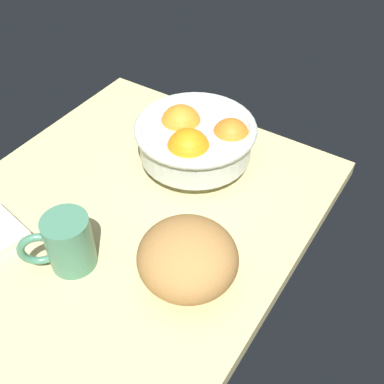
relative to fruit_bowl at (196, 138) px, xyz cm
name	(u,v)px	position (x,y,z in cm)	size (l,w,h in cm)	color
ground_plane	(125,220)	(-18.06, 3.18, -7.46)	(69.54, 58.19, 3.00)	#CEBF80
fruit_bowl	(196,138)	(0.00, 0.00, 0.00)	(22.49, 22.49, 10.83)	silver
bread_loaf	(188,258)	(-23.14, -13.34, -1.15)	(15.06, 14.79, 9.60)	#AF7A3F
mug	(69,244)	(-30.51, 2.99, -1.26)	(9.70, 9.57, 9.39)	#458162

